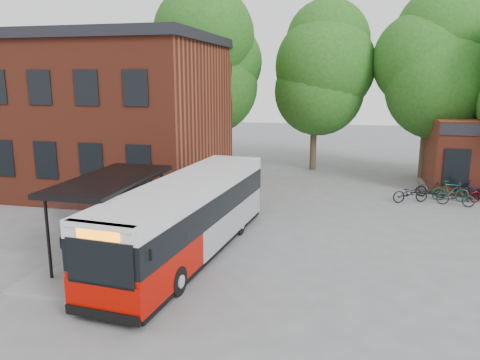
% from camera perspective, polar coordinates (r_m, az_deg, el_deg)
% --- Properties ---
extents(ground, '(100.00, 100.00, 0.00)m').
position_cam_1_polar(ground, '(16.84, 0.47, -9.39)').
color(ground, slate).
extents(station_building, '(18.40, 10.40, 8.50)m').
position_cam_1_polar(station_building, '(29.39, -20.98, 7.68)').
color(station_building, maroon).
rests_on(station_building, ground).
extents(bus_shelter, '(3.60, 7.00, 2.90)m').
position_cam_1_polar(bus_shelter, '(17.02, -15.29, -4.43)').
color(bus_shelter, black).
rests_on(bus_shelter, ground).
extents(bike_rail, '(5.20, 0.10, 0.38)m').
position_cam_1_polar(bike_rail, '(26.59, 25.58, -2.02)').
color(bike_rail, black).
rests_on(bike_rail, ground).
extents(tree_0, '(7.92, 7.92, 11.00)m').
position_cam_1_polar(tree_0, '(32.66, -3.57, 11.05)').
color(tree_0, '#1D5015').
rests_on(tree_0, ground).
extents(tree_1, '(7.92, 7.92, 10.40)m').
position_cam_1_polar(tree_1, '(32.35, 9.13, 10.38)').
color(tree_1, '#1D5015').
rests_on(tree_1, ground).
extents(tree_2, '(7.92, 7.92, 11.00)m').
position_cam_1_polar(tree_2, '(31.57, 21.97, 10.15)').
color(tree_2, '#1D5015').
rests_on(tree_2, ground).
extents(city_bus, '(3.23, 10.96, 2.74)m').
position_cam_1_polar(city_bus, '(16.76, -6.21, -4.59)').
color(city_bus, '#AC0800').
rests_on(city_bus, ground).
extents(bicycle_0, '(1.99, 1.34, 0.99)m').
position_cam_1_polar(bicycle_0, '(25.34, 20.04, -1.50)').
color(bicycle_0, black).
rests_on(bicycle_0, ground).
extents(bicycle_1, '(1.59, 0.73, 0.92)m').
position_cam_1_polar(bicycle_1, '(26.85, 22.22, -1.00)').
color(bicycle_1, black).
rests_on(bicycle_1, ground).
extents(bicycle_2, '(1.87, 1.04, 0.93)m').
position_cam_1_polar(bicycle_2, '(25.55, 24.81, -1.86)').
color(bicycle_2, '#27262C').
rests_on(bicycle_2, ground).
extents(bicycle_3, '(1.83, 0.65, 1.08)m').
position_cam_1_polar(bicycle_3, '(26.33, 24.30, -1.25)').
color(bicycle_3, '#144229').
rests_on(bicycle_3, ground).
extents(bicycle_4, '(1.95, 1.34, 0.97)m').
position_cam_1_polar(bicycle_4, '(27.37, 25.07, -0.95)').
color(bicycle_4, '#04103E').
rests_on(bicycle_4, ground).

